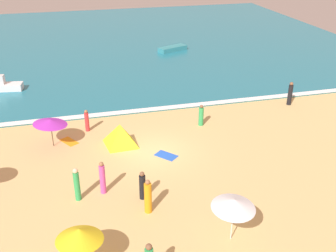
{
  "coord_description": "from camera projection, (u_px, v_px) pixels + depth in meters",
  "views": [
    {
      "loc": [
        -4.59,
        -21.05,
        12.43
      ],
      "look_at": [
        1.31,
        1.79,
        0.8
      ],
      "focal_mm": 42.61,
      "sensor_mm": 36.0,
      "label": 1
    }
  ],
  "objects": [
    {
      "name": "ground_plane",
      "position": [
        155.0,
        152.0,
        24.81
      ],
      "size": [
        60.0,
        60.0,
        0.0
      ],
      "primitive_type": "plane",
      "color": "#D8B775"
    },
    {
      "name": "ocean_water",
      "position": [
        105.0,
        42.0,
        49.1
      ],
      "size": [
        60.0,
        44.0,
        0.1
      ],
      "primitive_type": "cube",
      "color": "teal",
      "rests_on": "ground_plane"
    },
    {
      "name": "wave_breaker_foam",
      "position": [
        137.0,
        111.0,
        30.23
      ],
      "size": [
        57.0,
        0.7,
        0.01
      ],
      "primitive_type": "cube",
      "color": "white",
      "rests_on": "ocean_water"
    },
    {
      "name": "beach_umbrella_0",
      "position": [
        234.0,
        204.0,
        17.0
      ],
      "size": [
        2.63,
        2.64,
        2.21
      ],
      "color": "silver",
      "rests_on": "ground_plane"
    },
    {
      "name": "beach_umbrella_1",
      "position": [
        50.0,
        122.0,
        24.79
      ],
      "size": [
        2.43,
        2.41,
        1.98
      ],
      "color": "#4C3823",
      "rests_on": "ground_plane"
    },
    {
      "name": "beach_umbrella_4",
      "position": [
        79.0,
        234.0,
        15.42
      ],
      "size": [
        2.67,
        2.67,
        2.17
      ],
      "color": "#4C3823",
      "rests_on": "ground_plane"
    },
    {
      "name": "beach_tent",
      "position": [
        120.0,
        135.0,
        25.36
      ],
      "size": [
        2.69,
        2.67,
        1.45
      ],
      "color": "yellow",
      "rests_on": "ground_plane"
    },
    {
      "name": "beachgoer_0",
      "position": [
        77.0,
        185.0,
        20.07
      ],
      "size": [
        0.38,
        0.38,
        1.85
      ],
      "color": "green",
      "rests_on": "ground_plane"
    },
    {
      "name": "beachgoer_2",
      "position": [
        102.0,
        178.0,
        20.6
      ],
      "size": [
        0.35,
        0.35,
        1.87
      ],
      "color": "#D84CA5",
      "rests_on": "ground_plane"
    },
    {
      "name": "beachgoer_5",
      "position": [
        148.0,
        197.0,
        19.2
      ],
      "size": [
        0.42,
        0.42,
        1.85
      ],
      "color": "orange",
      "rests_on": "ground_plane"
    },
    {
      "name": "beachgoer_6",
      "position": [
        87.0,
        121.0,
        27.13
      ],
      "size": [
        0.31,
        0.31,
        1.56
      ],
      "color": "red",
      "rests_on": "ground_plane"
    },
    {
      "name": "beachgoer_8",
      "position": [
        142.0,
        186.0,
        20.23
      ],
      "size": [
        0.46,
        0.46,
        1.59
      ],
      "color": "black",
      "rests_on": "ground_plane"
    },
    {
      "name": "beachgoer_9",
      "position": [
        290.0,
        94.0,
        31.2
      ],
      "size": [
        0.49,
        0.49,
        1.87
      ],
      "color": "black",
      "rests_on": "ground_plane"
    },
    {
      "name": "beachgoer_10",
      "position": [
        201.0,
        116.0,
        27.95
      ],
      "size": [
        0.47,
        0.47,
        1.54
      ],
      "color": "green",
      "rests_on": "ground_plane"
    },
    {
      "name": "beach_towel_0",
      "position": [
        69.0,
        141.0,
        26.04
      ],
      "size": [
        1.28,
        1.51,
        0.01
      ],
      "color": "orange",
      "rests_on": "ground_plane"
    },
    {
      "name": "beach_towel_1",
      "position": [
        166.0,
        156.0,
        24.42
      ],
      "size": [
        1.48,
        1.53,
        0.01
      ],
      "color": "blue",
      "rests_on": "ground_plane"
    },
    {
      "name": "small_boat_0",
      "position": [
        173.0,
        49.0,
        45.12
      ],
      "size": [
        3.53,
        2.36,
        0.51
      ],
      "color": "teal",
      "rests_on": "ocean_water"
    }
  ]
}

